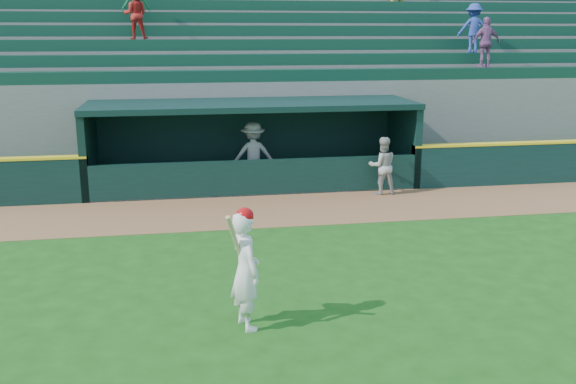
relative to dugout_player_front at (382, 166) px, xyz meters
The scene contains 7 objects.
ground 7.01m from the dugout_player_front, 119.51° to the right, with size 120.00×120.00×0.00m, color #184C13.
warning_track 3.71m from the dugout_player_front, 161.32° to the right, with size 40.00×3.00×0.01m, color brown.
dugout_player_front is the anchor object (origin of this frame).
dugout_player_inside 3.75m from the dugout_player_front, 155.62° to the left, with size 1.22×0.70×1.89m, color #A7A7A2.
dugout 3.98m from the dugout_player_front, 150.44° to the left, with size 9.40×2.80×2.46m.
stands 7.54m from the dugout_player_front, 117.89° to the left, with size 34.50×6.25×7.54m.
batter_at_plate 8.95m from the dugout_player_front, 121.19° to the right, with size 0.63×0.84×1.92m.
Camera 1 is at (-2.12, -10.65, 4.41)m, focal length 40.00 mm.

